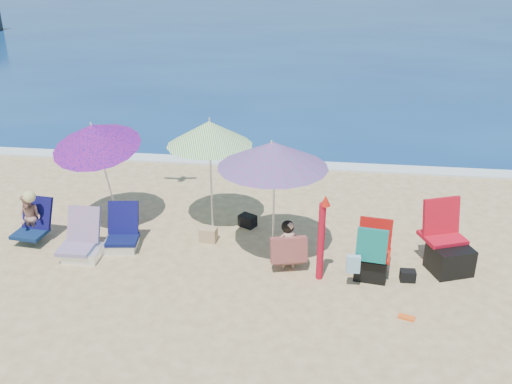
# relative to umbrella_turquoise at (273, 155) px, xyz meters

# --- Properties ---
(ground) EXTENTS (120.00, 120.00, 0.00)m
(ground) POSITION_rel_umbrella_turquoise_xyz_m (0.02, -0.90, -1.81)
(ground) COLOR #D8BC84
(ground) RESTS_ON ground
(sea) EXTENTS (120.00, 80.00, 0.12)m
(sea) POSITION_rel_umbrella_turquoise_xyz_m (0.02, 44.10, -1.86)
(sea) COLOR navy
(sea) RESTS_ON ground
(foam) EXTENTS (120.00, 0.50, 0.04)m
(foam) POSITION_rel_umbrella_turquoise_xyz_m (0.02, 4.20, -1.79)
(foam) COLOR white
(foam) RESTS_ON ground
(umbrella_turquoise) EXTENTS (1.91, 1.91, 2.06)m
(umbrella_turquoise) POSITION_rel_umbrella_turquoise_xyz_m (0.00, 0.00, 0.00)
(umbrella_turquoise) COLOR silver
(umbrella_turquoise) RESTS_ON ground
(umbrella_striped) EXTENTS (1.96, 1.96, 2.06)m
(umbrella_striped) POSITION_rel_umbrella_turquoise_xyz_m (-1.23, 0.97, -0.01)
(umbrella_striped) COLOR silver
(umbrella_striped) RESTS_ON ground
(umbrella_blue) EXTENTS (1.74, 1.79, 2.16)m
(umbrella_blue) POSITION_rel_umbrella_turquoise_xyz_m (-3.24, 0.67, -0.05)
(umbrella_blue) COLOR white
(umbrella_blue) RESTS_ON ground
(furled_umbrella) EXTENTS (0.18, 0.16, 1.45)m
(furled_umbrella) POSITION_rel_umbrella_turquoise_xyz_m (0.83, -0.66, -1.02)
(furled_umbrella) COLOR #B80D21
(furled_umbrella) RESTS_ON ground
(chair_navy) EXTENTS (0.64, 0.73, 0.76)m
(chair_navy) POSITION_rel_umbrella_turquoise_xyz_m (-2.62, -0.10, -1.61)
(chair_navy) COLOR #0C1345
(chair_navy) RESTS_ON ground
(chair_rainbow) EXTENTS (0.66, 0.74, 0.80)m
(chair_rainbow) POSITION_rel_umbrella_turquoise_xyz_m (-3.18, -0.48, -1.60)
(chair_rainbow) COLOR #C74654
(chair_rainbow) RESTS_ON ground
(camp_chair_left) EXTENTS (0.89, 1.00, 1.12)m
(camp_chair_left) POSITION_rel_umbrella_turquoise_xyz_m (2.87, -0.11, -1.48)
(camp_chair_left) COLOR red
(camp_chair_left) RESTS_ON ground
(camp_chair_right) EXTENTS (0.72, 0.75, 0.96)m
(camp_chair_right) POSITION_rel_umbrella_turquoise_xyz_m (1.63, -0.53, -1.47)
(camp_chair_right) COLOR red
(camp_chair_right) RESTS_ON ground
(person_center) EXTENTS (0.62, 0.59, 0.86)m
(person_center) POSITION_rel_umbrella_turquoise_xyz_m (0.31, -0.44, -1.40)
(person_center) COLOR tan
(person_center) RESTS_ON ground
(person_left) EXTENTS (0.62, 0.71, 0.98)m
(person_left) POSITION_rel_umbrella_turquoise_xyz_m (-4.28, -0.05, -1.37)
(person_left) COLOR tan
(person_left) RESTS_ON ground
(bag_black_a) EXTENTS (0.37, 0.34, 0.22)m
(bag_black_a) POSITION_rel_umbrella_turquoise_xyz_m (-0.55, 0.96, -1.70)
(bag_black_a) COLOR black
(bag_black_a) RESTS_ON ground
(bag_tan) EXTENTS (0.31, 0.23, 0.25)m
(bag_tan) POSITION_rel_umbrella_turquoise_xyz_m (-1.17, 0.30, -1.69)
(bag_tan) COLOR tan
(bag_tan) RESTS_ON ground
(bag_black_b) EXTENTS (0.25, 0.18, 0.18)m
(bag_black_b) POSITION_rel_umbrella_turquoise_xyz_m (2.21, -0.56, -1.72)
(bag_black_b) COLOR black
(bag_black_b) RESTS_ON ground
(orange_item) EXTENTS (0.26, 0.18, 0.03)m
(orange_item) POSITION_rel_umbrella_turquoise_xyz_m (2.09, -1.56, -1.80)
(orange_item) COLOR #FF601A
(orange_item) RESTS_ON ground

